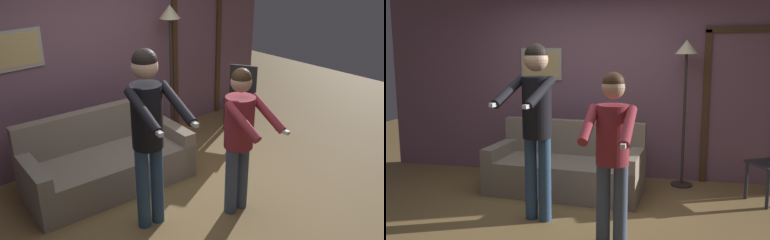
% 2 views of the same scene
% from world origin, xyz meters
% --- Properties ---
extents(ground_plane, '(12.00, 12.00, 0.00)m').
position_xyz_m(ground_plane, '(0.00, 0.00, 0.00)').
color(ground_plane, olive).
extents(back_wall_assembly, '(6.40, 0.10, 2.60)m').
position_xyz_m(back_wall_assembly, '(0.02, 1.90, 1.30)').
color(back_wall_assembly, '#7D586C').
rests_on(back_wall_assembly, ground_plane).
extents(couch, '(1.96, 1.00, 0.87)m').
position_xyz_m(couch, '(-0.27, 1.05, 0.28)').
color(couch, gray).
rests_on(couch, ground_plane).
extents(torchiere_lamp, '(0.29, 0.29, 1.91)m').
position_xyz_m(torchiere_lamp, '(1.17, 1.61, 1.53)').
color(torchiere_lamp, '#332D28').
rests_on(torchiere_lamp, ground_plane).
extents(person_standing_left, '(0.51, 0.76, 1.84)m').
position_xyz_m(person_standing_left, '(-0.35, 0.09, 1.14)').
color(person_standing_left, '#2E4B71').
rests_on(person_standing_left, ground_plane).
extents(person_standing_right, '(0.46, 0.65, 1.59)m').
position_xyz_m(person_standing_right, '(0.49, -0.32, 0.95)').
color(person_standing_right, '#44536A').
rests_on(person_standing_right, ground_plane).
extents(dining_chair_distant, '(0.57, 0.57, 0.93)m').
position_xyz_m(dining_chair_distant, '(2.23, 1.22, 0.53)').
color(dining_chair_distant, '#2D2D33').
rests_on(dining_chair_distant, ground_plane).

